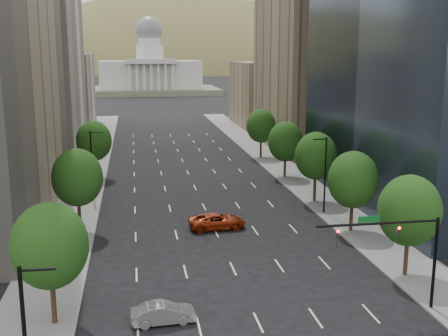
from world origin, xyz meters
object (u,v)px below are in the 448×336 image
car_silver (163,313)px  car_red_far (217,221)px  traffic_signal (404,244)px  capitol (150,74)px

car_silver → car_red_far: car_red_far is taller
traffic_signal → capitol: bearing=92.7°
capitol → car_silver: capitol is taller
capitol → car_red_far: bearing=-89.9°
traffic_signal → car_silver: (-17.07, 1.01, -4.43)m
traffic_signal → car_red_far: size_ratio=1.51×
traffic_signal → car_silver: bearing=176.6°
car_red_far → capitol: bearing=-6.1°
capitol → car_red_far: size_ratio=9.92×
car_red_far → car_silver: bearing=155.2°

